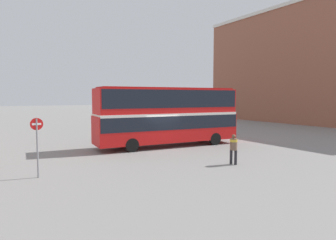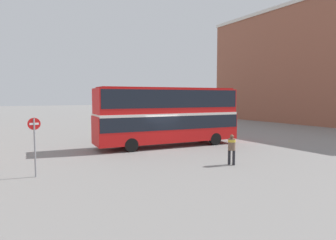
{
  "view_description": "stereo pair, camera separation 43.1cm",
  "coord_description": "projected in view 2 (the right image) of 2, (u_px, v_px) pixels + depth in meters",
  "views": [
    {
      "loc": [
        -10.52,
        -18.93,
        3.78
      ],
      "look_at": [
        1.13,
        0.67,
        2.01
      ],
      "focal_mm": 32.0,
      "sensor_mm": 36.0,
      "label": 1
    },
    {
      "loc": [
        -10.14,
        -19.15,
        3.78
      ],
      "look_at": [
        1.13,
        0.67,
        2.01
      ],
      "focal_mm": 32.0,
      "sensor_mm": 36.0,
      "label": 2
    }
  ],
  "objects": [
    {
      "name": "ground_plane",
      "position": [
        159.0,
        149.0,
        21.89
      ],
      "size": [
        240.0,
        240.0,
        0.0
      ],
      "primitive_type": "plane",
      "color": "gray"
    },
    {
      "name": "building_row_right",
      "position": [
        324.0,
        64.0,
        41.93
      ],
      "size": [
        9.41,
        36.23,
        16.87
      ],
      "color": "#935642",
      "rests_on": "ground_plane"
    },
    {
      "name": "double_decker_bus",
      "position": [
        168.0,
        113.0,
        22.82
      ],
      "size": [
        11.28,
        3.41,
        4.47
      ],
      "rotation": [
        0.0,
        0.0,
        -0.08
      ],
      "color": "red",
      "rests_on": "ground_plane"
    },
    {
      "name": "pedestrian_foreground",
      "position": [
        232.0,
        146.0,
        16.58
      ],
      "size": [
        0.57,
        0.57,
        1.7
      ],
      "rotation": [
        0.0,
        0.0,
        3.7
      ],
      "color": "#232328",
      "rests_on": "ground_plane"
    },
    {
      "name": "parked_car_kerb_near",
      "position": [
        190.0,
        120.0,
        38.13
      ],
      "size": [
        4.67,
        2.05,
        1.5
      ],
      "rotation": [
        0.0,
        0.0,
        0.06
      ],
      "color": "navy",
      "rests_on": "ground_plane"
    },
    {
      "name": "no_entry_sign",
      "position": [
        35.0,
        138.0,
        14.01
      ],
      "size": [
        0.57,
        0.08,
        2.81
      ],
      "color": "gray",
      "rests_on": "ground_plane"
    }
  ]
}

